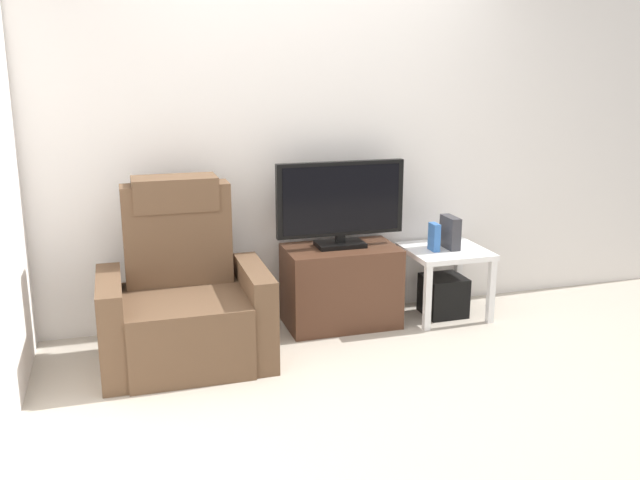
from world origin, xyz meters
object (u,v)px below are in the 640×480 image
Objects in this scene: recliner_armchair at (184,300)px; book_upright at (434,237)px; tv_stand at (341,286)px; side_table at (445,259)px; television at (341,202)px; subwoofer_box at (443,295)px; game_console at (450,232)px.

recliner_armchair reaches higher than book_upright.
side_table is (0.76, -0.03, 0.13)m from tv_stand.
television is 1.21m from recliner_armchair.
recliner_armchair is 5.65× the size of book_upright.
television is 1.04m from subwoofer_box.
book_upright is at bearing -4.20° from tv_stand.
recliner_armchair is 1.86m from subwoofer_box.
television reaches higher than side_table.
subwoofer_box is at bearing -135.00° from side_table.
book_upright reaches higher than tv_stand.
game_console is (1.87, 0.25, 0.22)m from recliner_armchair.
game_console reaches higher than book_upright.
game_console is at bearing 12.53° from book_upright.
subwoofer_box is (0.76, -0.03, -0.13)m from tv_stand.
recliner_armchair is 3.86× the size of subwoofer_box.
side_table is (1.83, 0.24, 0.03)m from recliner_armchair.
television is 0.80× the size of recliner_armchair.
book_upright is (1.73, 0.22, 0.21)m from recliner_armchair.
television is 3.10× the size of subwoofer_box.
television is 0.71m from book_upright.
recliner_armchair is 4.80× the size of game_console.
subwoofer_box is (-0.00, -0.00, -0.27)m from side_table.
game_console is (0.14, 0.03, 0.02)m from book_upright.
side_table is 0.20m from book_upright.
television is 4.54× the size of book_upright.
television is at bearing 176.43° from subwoofer_box.
tv_stand is at bearing 177.86° from subwoofer_box.
side_table is 2.82× the size of book_upright.
subwoofer_box is 1.46× the size of book_upright.
subwoofer_box is 0.45m from book_upright.
game_console is (0.04, 0.01, 0.46)m from subwoofer_box.
subwoofer_box is at bearing -2.14° from tv_stand.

